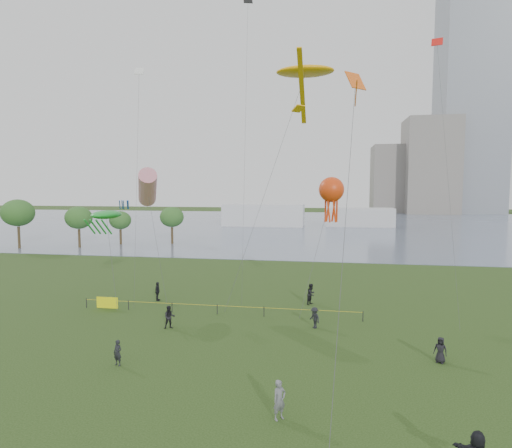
% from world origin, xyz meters
% --- Properties ---
extents(ground_plane, '(400.00, 400.00, 0.00)m').
position_xyz_m(ground_plane, '(0.00, 0.00, 0.00)').
color(ground_plane, '#1D3310').
extents(lake, '(400.00, 120.00, 0.08)m').
position_xyz_m(lake, '(0.00, 100.00, 0.02)').
color(lake, slate).
rests_on(lake, ground_plane).
extents(tower, '(24.00, 24.00, 120.00)m').
position_xyz_m(tower, '(62.00, 168.00, 60.00)').
color(tower, slate).
rests_on(tower, ground_plane).
extents(building_mid, '(20.00, 20.00, 38.00)m').
position_xyz_m(building_mid, '(46.00, 162.00, 19.00)').
color(building_mid, slate).
rests_on(building_mid, ground_plane).
extents(building_low, '(16.00, 18.00, 28.00)m').
position_xyz_m(building_low, '(32.00, 168.00, 14.00)').
color(building_low, slate).
rests_on(building_low, ground_plane).
extents(pavilion_left, '(22.00, 8.00, 6.00)m').
position_xyz_m(pavilion_left, '(-12.00, 95.00, 3.00)').
color(pavilion_left, silver).
rests_on(pavilion_left, ground_plane).
extents(pavilion_right, '(18.00, 7.00, 5.00)m').
position_xyz_m(pavilion_right, '(14.00, 98.00, 2.50)').
color(pavilion_right, silver).
rests_on(pavilion_right, ground_plane).
extents(trees, '(29.12, 15.21, 8.58)m').
position_xyz_m(trees, '(-37.93, 49.08, 5.50)').
color(trees, '#3B2D1B').
rests_on(trees, ground_plane).
extents(fence, '(24.07, 0.07, 1.05)m').
position_xyz_m(fence, '(-9.98, 13.20, 0.55)').
color(fence, black).
rests_on(fence, ground_plane).
extents(kite_flyer, '(0.80, 0.79, 1.86)m').
position_xyz_m(kite_flyer, '(3.13, -2.25, 0.93)').
color(kite_flyer, slate).
rests_on(kite_flyer, ground_plane).
extents(spectator_a, '(1.05, 0.97, 1.74)m').
position_xyz_m(spectator_a, '(-6.52, 9.10, 0.87)').
color(spectator_a, black).
rests_on(spectator_a, ground_plane).
extents(spectator_b, '(1.13, 1.19, 1.62)m').
position_xyz_m(spectator_b, '(4.37, 10.97, 0.81)').
color(spectator_b, black).
rests_on(spectator_b, ground_plane).
extents(spectator_c, '(0.54, 1.09, 1.79)m').
position_xyz_m(spectator_c, '(-10.52, 16.47, 0.90)').
color(spectator_c, black).
rests_on(spectator_c, ground_plane).
extents(spectator_d, '(0.92, 0.81, 1.59)m').
position_xyz_m(spectator_d, '(12.16, 5.75, 0.80)').
color(spectator_d, black).
rests_on(spectator_d, ground_plane).
extents(spectator_f, '(0.64, 0.51, 1.55)m').
position_xyz_m(spectator_f, '(-7.15, 2.14, 0.78)').
color(spectator_f, black).
rests_on(spectator_f, ground_plane).
extents(spectator_g, '(1.09, 1.17, 1.92)m').
position_xyz_m(spectator_g, '(3.87, 17.59, 0.96)').
color(spectator_g, black).
rests_on(spectator_g, ground_plane).
extents(kite_stingray, '(9.05, 10.02, 20.90)m').
position_xyz_m(kite_stingray, '(3.17, 16.16, 20.42)').
color(kite_stingray, '#3F3F42').
extents(kite_windsock, '(4.92, 5.00, 12.54)m').
position_xyz_m(kite_windsock, '(-11.63, 17.22, 10.67)').
color(kite_windsock, '#3F3F42').
extents(kite_creature, '(3.64, 5.23, 8.55)m').
position_xyz_m(kite_creature, '(-15.21, 15.95, 8.12)').
color(kite_creature, '#3F3F42').
extents(kite_octopus, '(3.62, 5.42, 11.63)m').
position_xyz_m(kite_octopus, '(5.55, 17.49, 10.44)').
color(kite_octopus, '#3F3F42').
extents(kite_delta, '(2.28, 14.09, 18.20)m').
position_xyz_m(kite_delta, '(6.79, 7.06, 16.51)').
color(kite_delta, '#3F3F42').
extents(small_kites, '(28.40, 5.00, 7.95)m').
position_xyz_m(small_kites, '(-0.64, 20.09, 24.79)').
color(small_kites, white).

